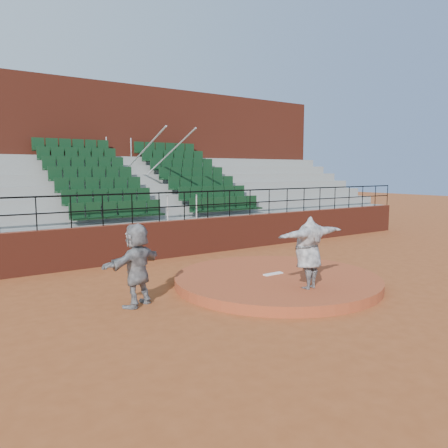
# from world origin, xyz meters

# --- Properties ---
(ground) EXTENTS (90.00, 90.00, 0.00)m
(ground) POSITION_xyz_m (0.00, 0.00, 0.00)
(ground) COLOR brown
(ground) RESTS_ON ground
(pitchers_mound) EXTENTS (5.50, 5.50, 0.25)m
(pitchers_mound) POSITION_xyz_m (0.00, 0.00, 0.12)
(pitchers_mound) COLOR #A34524
(pitchers_mound) RESTS_ON ground
(pitching_rubber) EXTENTS (0.60, 0.15, 0.03)m
(pitching_rubber) POSITION_xyz_m (0.00, 0.15, 0.27)
(pitching_rubber) COLOR white
(pitching_rubber) RESTS_ON pitchers_mound
(boundary_wall) EXTENTS (24.00, 0.30, 1.30)m
(boundary_wall) POSITION_xyz_m (0.00, 5.00, 0.65)
(boundary_wall) COLOR maroon
(boundary_wall) RESTS_ON ground
(wall_railing) EXTENTS (24.04, 0.05, 1.03)m
(wall_railing) POSITION_xyz_m (0.00, 5.00, 2.03)
(wall_railing) COLOR black
(wall_railing) RESTS_ON boundary_wall
(seating_deck) EXTENTS (24.00, 5.97, 4.63)m
(seating_deck) POSITION_xyz_m (0.00, 8.65, 1.44)
(seating_deck) COLOR gray
(seating_deck) RESTS_ON ground
(press_box_facade) EXTENTS (24.00, 3.00, 7.10)m
(press_box_facade) POSITION_xyz_m (0.00, 12.60, 3.55)
(press_box_facade) COLOR maroon
(press_box_facade) RESTS_ON ground
(pitcher) EXTENTS (2.17, 0.70, 1.74)m
(pitcher) POSITION_xyz_m (-0.25, -1.40, 1.12)
(pitcher) COLOR black
(pitcher) RESTS_ON pitchers_mound
(fielder) EXTENTS (1.83, 1.26, 1.90)m
(fielder) POSITION_xyz_m (-3.85, 0.42, 0.95)
(fielder) COLOR black
(fielder) RESTS_ON ground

